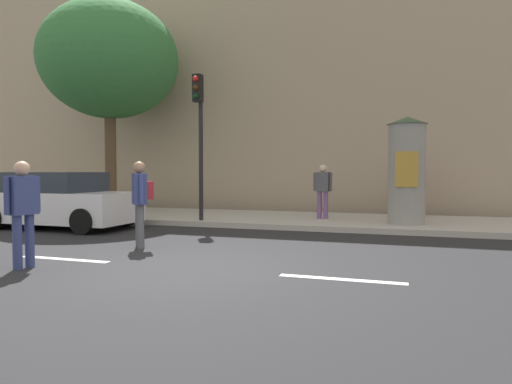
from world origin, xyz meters
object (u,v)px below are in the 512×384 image
(poster_column, at_px, (407,170))
(street_tree, at_px, (109,60))
(pedestrian_in_light_jacket, at_px, (141,196))
(parked_car_red, at_px, (60,201))
(traffic_light, at_px, (199,123))
(pedestrian_tallest, at_px, (23,206))
(pedestrian_near_pole, at_px, (323,188))
(pedestrian_with_bag, at_px, (415,186))
(parked_car_blue, at_px, (5,199))

(poster_column, xyz_separation_m, street_tree, (-9.76, 0.88, 3.77))
(pedestrian_in_light_jacket, height_order, parked_car_red, pedestrian_in_light_jacket)
(traffic_light, relative_size, pedestrian_in_light_jacket, 2.34)
(pedestrian_tallest, xyz_separation_m, pedestrian_near_pole, (3.37, 7.68, 0.07))
(poster_column, relative_size, pedestrian_tallest, 1.66)
(poster_column, xyz_separation_m, pedestrian_tallest, (-5.70, -7.03, -0.59))
(street_tree, height_order, pedestrian_with_bag, street_tree)
(traffic_light, xyz_separation_m, pedestrian_tallest, (-0.18, -6.06, -1.90))
(parked_car_blue, relative_size, parked_car_red, 1.10)
(street_tree, bearing_deg, pedestrian_tallest, -62.83)
(street_tree, bearing_deg, poster_column, -5.15)
(poster_column, distance_m, street_tree, 10.50)
(street_tree, relative_size, parked_car_blue, 1.61)
(poster_column, distance_m, parked_car_red, 9.30)
(pedestrian_tallest, relative_size, pedestrian_with_bag, 1.06)
(pedestrian_in_light_jacket, distance_m, pedestrian_near_pole, 6.02)
(pedestrian_near_pole, bearing_deg, parked_car_red, -153.82)
(poster_column, xyz_separation_m, pedestrian_in_light_jacket, (-5.03, -4.73, -0.54))
(traffic_light, xyz_separation_m, street_tree, (-4.24, 1.85, 2.45))
(street_tree, xyz_separation_m, pedestrian_near_pole, (7.43, -0.23, -4.28))
(pedestrian_tallest, bearing_deg, traffic_light, 88.30)
(traffic_light, height_order, parked_car_red, traffic_light)
(pedestrian_tallest, height_order, pedestrian_with_bag, pedestrian_with_bag)
(traffic_light, xyz_separation_m, parked_car_blue, (-5.58, -1.35, -2.17))
(street_tree, bearing_deg, parked_car_red, -76.02)
(pedestrian_in_light_jacket, height_order, pedestrian_near_pole, same)
(pedestrian_with_bag, relative_size, parked_car_red, 0.39)
(poster_column, xyz_separation_m, pedestrian_near_pole, (-2.33, 0.65, -0.51))
(pedestrian_near_pole, xyz_separation_m, parked_car_red, (-6.57, -3.23, -0.33))
(pedestrian_tallest, relative_size, parked_car_blue, 0.38)
(traffic_light, height_order, poster_column, traffic_light)
(pedestrian_tallest, relative_size, pedestrian_near_pole, 1.07)
(pedestrian_in_light_jacket, relative_size, pedestrian_with_bag, 1.09)
(traffic_light, distance_m, poster_column, 5.76)
(pedestrian_near_pole, xyz_separation_m, parked_car_blue, (-8.77, -2.97, -0.34))
(street_tree, bearing_deg, pedestrian_in_light_jacket, -49.89)
(pedestrian_in_light_jacket, relative_size, pedestrian_near_pole, 1.10)
(pedestrian_in_light_jacket, relative_size, pedestrian_tallest, 1.02)
(pedestrian_with_bag, xyz_separation_m, pedestrian_near_pole, (-2.56, -1.55, -0.04))
(parked_car_red, bearing_deg, pedestrian_in_light_jacket, -29.10)
(traffic_light, bearing_deg, pedestrian_near_pole, 26.94)
(pedestrian_near_pole, bearing_deg, pedestrian_in_light_jacket, -116.70)
(traffic_light, height_order, pedestrian_near_pole, traffic_light)
(parked_car_blue, bearing_deg, parked_car_red, -6.73)
(traffic_light, bearing_deg, pedestrian_in_light_jacket, -82.65)
(pedestrian_in_light_jacket, bearing_deg, parked_car_blue, 158.32)
(parked_car_red, bearing_deg, parked_car_blue, 173.27)
(pedestrian_tallest, bearing_deg, parked_car_blue, 138.89)
(pedestrian_tallest, distance_m, parked_car_red, 5.49)
(traffic_light, xyz_separation_m, parked_car_red, (-3.38, -1.61, -2.16))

